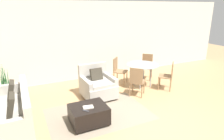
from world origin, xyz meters
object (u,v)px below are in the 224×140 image
object	(u,v)px
tv_remote_primary	(86,111)
dining_table	(143,67)
armchair	(98,85)
couch	(12,116)
potted_plant	(7,93)
dining_chair_near_left	(137,80)
book_stack	(88,107)
ottoman	(89,114)
dining_chair_far_left	(118,69)
dining_chair_near_right	(169,74)
dining_chair_far_right	(147,65)

from	to	relation	value
tv_remote_primary	dining_table	world-z (taller)	dining_table
armchair	couch	bearing A→B (deg)	-162.48
potted_plant	dining_chair_near_left	size ratio (longest dim) A/B	1.22
couch	dining_table	size ratio (longest dim) A/B	1.90
book_stack	tv_remote_primary	bearing A→B (deg)	-130.85
ottoman	dining_chair_far_left	distance (m)	2.65
couch	dining_chair_near_right	size ratio (longest dim) A/B	2.18
book_stack	dining_table	distance (m)	2.78
armchair	potted_plant	bearing A→B (deg)	160.18
armchair	dining_chair_far_left	xyz separation A→B (m)	(1.05, 0.73, 0.16)
book_stack	dining_chair_near_left	xyz separation A→B (m)	(1.78, 0.83, 0.07)
couch	dining_chair_far_left	distance (m)	3.62
armchair	ottoman	bearing A→B (deg)	-119.88
couch	dining_chair_far_left	xyz separation A→B (m)	(3.32, 1.44, 0.20)
dining_chair_near_right	dining_chair_far_right	bearing A→B (deg)	90.00
ottoman	potted_plant	world-z (taller)	potted_plant
couch	armchair	bearing A→B (deg)	17.52
potted_plant	dining_chair_near_right	bearing A→B (deg)	-15.92
couch	dining_chair_near_right	world-z (taller)	couch
ottoman	tv_remote_primary	world-z (taller)	tv_remote_primary
tv_remote_primary	potted_plant	world-z (taller)	potted_plant
potted_plant	dining_chair_far_left	size ratio (longest dim) A/B	1.22
ottoman	dining_table	xyz separation A→B (m)	(2.35, 1.37, 0.43)
potted_plant	book_stack	bearing A→B (deg)	-52.23
couch	dining_chair_far_right	xyz separation A→B (m)	(4.50, 1.44, 0.20)
armchair	dining_table	world-z (taller)	armchair
dining_table	dining_chair_near_left	size ratio (longest dim) A/B	1.15
armchair	ottoman	distance (m)	1.43
armchair	dining_chair_far_right	xyz separation A→B (m)	(2.23, 0.73, 0.16)
book_stack	ottoman	bearing A→B (deg)	67.39
ottoman	dining_chair_near_right	xyz separation A→B (m)	(2.94, 0.78, 0.28)
dining_table	couch	bearing A→B (deg)	-167.73
tv_remote_primary	dining_chair_near_left	size ratio (longest dim) A/B	0.17
potted_plant	dining_table	xyz separation A→B (m)	(4.04, -0.73, 0.41)
ottoman	potted_plant	xyz separation A→B (m)	(-1.69, 2.10, 0.01)
dining_chair_near_right	couch	bearing A→B (deg)	-176.72
book_stack	dining_table	xyz separation A→B (m)	(2.37, 1.42, 0.22)
book_stack	dining_chair_near_left	size ratio (longest dim) A/B	0.27
armchair	book_stack	xyz separation A→B (m)	(-0.73, -1.29, 0.08)
tv_remote_primary	potted_plant	bearing A→B (deg)	124.73
book_stack	dining_chair_far_right	bearing A→B (deg)	34.17
tv_remote_primary	dining_chair_near_right	bearing A→B (deg)	17.09
book_stack	tv_remote_primary	distance (m)	0.15
dining_chair_far_right	book_stack	bearing A→B (deg)	-145.83
book_stack	tv_remote_primary	xyz separation A→B (m)	(-0.10, -0.11, -0.01)
armchair	tv_remote_primary	distance (m)	1.63
dining_chair_near_right	potted_plant	bearing A→B (deg)	164.08
dining_table	dining_chair_near_left	xyz separation A→B (m)	(-0.59, -0.59, -0.14)
couch	potted_plant	bearing A→B (deg)	94.68
book_stack	couch	bearing A→B (deg)	159.62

